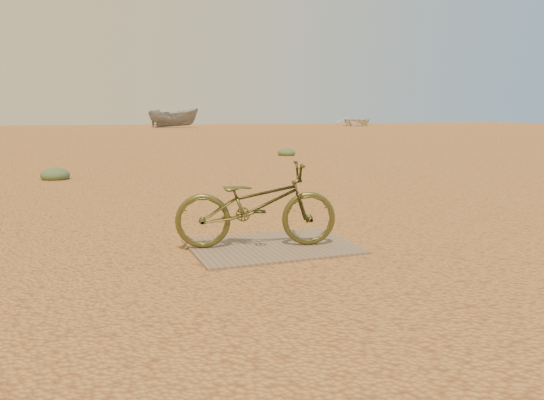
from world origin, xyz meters
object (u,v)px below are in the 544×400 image
object	(u,v)px
bicycle	(256,205)
boat_mid_right	(174,118)
plywood_board	(272,246)
boat_far_right	(356,121)

from	to	relation	value
bicycle	boat_mid_right	size ratio (longest dim) A/B	0.33
plywood_board	boat_mid_right	distance (m)	44.86
bicycle	boat_mid_right	xyz separation A→B (m)	(7.27, 44.27, 0.46)
bicycle	boat_mid_right	bearing A→B (deg)	4.23
plywood_board	boat_mid_right	world-z (taller)	boat_mid_right
bicycle	boat_far_right	bearing A→B (deg)	-17.06
plywood_board	boat_far_right	distance (m)	52.13
boat_mid_right	plywood_board	bearing A→B (deg)	-175.83
plywood_board	boat_mid_right	bearing A→B (deg)	80.87
bicycle	boat_far_right	xyz separation A→B (m)	(26.57, 44.92, 0.15)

